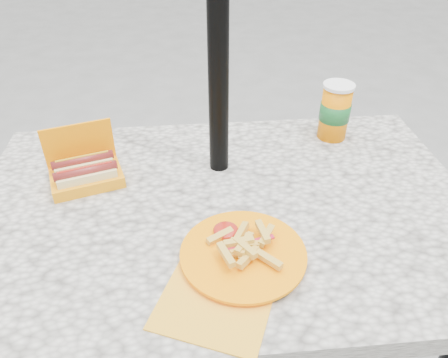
{
  "coord_description": "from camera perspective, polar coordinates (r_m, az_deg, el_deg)",
  "views": [
    {
      "loc": [
        -0.08,
        -0.8,
        1.41
      ],
      "look_at": [
        0.0,
        0.03,
        0.8
      ],
      "focal_mm": 35.0,
      "sensor_mm": 36.0,
      "label": 1
    }
  ],
  "objects": [
    {
      "name": "soda_cup",
      "position": [
        1.3,
        14.29,
        8.58
      ],
      "size": [
        0.09,
        0.09,
        0.17
      ],
      "rotation": [
        0.0,
        0.0,
        -0.39
      ],
      "color": "#FF8100",
      "rests_on": "picnic_table"
    },
    {
      "name": "fries_plate",
      "position": [
        0.9,
        2.21,
        -9.99
      ],
      "size": [
        0.33,
        0.36,
        0.05
      ],
      "rotation": [
        0.0,
        0.0,
        -0.27
      ],
      "color": "gold",
      "rests_on": "picnic_table"
    },
    {
      "name": "picnic_table",
      "position": [
        1.12,
        0.11,
        -7.56
      ],
      "size": [
        1.2,
        0.8,
        0.75
      ],
      "color": "beige",
      "rests_on": "ground"
    },
    {
      "name": "hotdog_box",
      "position": [
        1.15,
        -17.62,
        0.88
      ],
      "size": [
        0.2,
        0.16,
        0.14
      ],
      "rotation": [
        0.0,
        0.0,
        0.29
      ],
      "color": "#FF8800",
      "rests_on": "picnic_table"
    },
    {
      "name": "umbrella_pole",
      "position": [
        1.02,
        -0.77,
        18.21
      ],
      "size": [
        0.05,
        0.05,
        2.2
      ],
      "primitive_type": "cylinder",
      "color": "black",
      "rests_on": "ground"
    }
  ]
}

